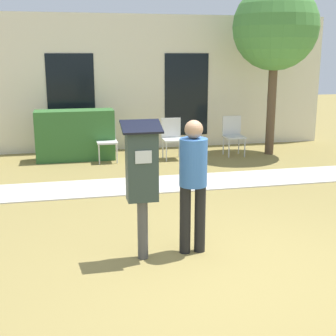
# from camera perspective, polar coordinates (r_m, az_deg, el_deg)

# --- Properties ---
(ground_plane) EXTENTS (40.00, 40.00, 0.00)m
(ground_plane) POSITION_cam_1_polar(r_m,az_deg,el_deg) (5.24, 6.63, -12.37)
(ground_plane) COLOR olive
(sidewalk) EXTENTS (12.00, 1.10, 0.02)m
(sidewalk) POSITION_cam_1_polar(r_m,az_deg,el_deg) (8.42, -1.22, -1.99)
(sidewalk) COLOR beige
(sidewalk) RESTS_ON ground
(building_facade) EXTENTS (10.00, 0.26, 3.20)m
(building_facade) POSITION_cam_1_polar(r_m,az_deg,el_deg) (11.53, -4.74, 10.26)
(building_facade) COLOR beige
(building_facade) RESTS_ON ground
(parking_meter) EXTENTS (0.44, 0.31, 1.59)m
(parking_meter) POSITION_cam_1_polar(r_m,az_deg,el_deg) (5.18, -3.19, -0.58)
(parking_meter) COLOR #4C4C4C
(parking_meter) RESTS_ON ground
(person_standing) EXTENTS (0.32, 0.32, 1.58)m
(person_standing) POSITION_cam_1_polar(r_m,az_deg,el_deg) (5.37, 3.08, -1.03)
(person_standing) COLOR black
(person_standing) RESTS_ON ground
(outdoor_chair_left) EXTENTS (0.44, 0.44, 0.90)m
(outdoor_chair_left) POSITION_cam_1_polar(r_m,az_deg,el_deg) (10.26, -7.52, 3.74)
(outdoor_chair_left) COLOR silver
(outdoor_chair_left) RESTS_ON ground
(outdoor_chair_middle) EXTENTS (0.44, 0.44, 0.90)m
(outdoor_chair_middle) POSITION_cam_1_polar(r_m,az_deg,el_deg) (10.44, 0.49, 4.04)
(outdoor_chair_middle) COLOR silver
(outdoor_chair_middle) RESTS_ON ground
(outdoor_chair_right) EXTENTS (0.44, 0.44, 0.90)m
(outdoor_chair_right) POSITION_cam_1_polar(r_m,az_deg,el_deg) (10.89, 7.93, 4.32)
(outdoor_chair_right) COLOR silver
(outdoor_chair_right) RESTS_ON ground
(hedge_row) EXTENTS (1.70, 0.60, 1.10)m
(hedge_row) POSITION_cam_1_polar(r_m,az_deg,el_deg) (10.51, -11.25, 3.96)
(hedge_row) COLOR #33662D
(hedge_row) RESTS_ON ground
(tree) EXTENTS (1.90, 1.90, 3.82)m
(tree) POSITION_cam_1_polar(r_m,az_deg,el_deg) (11.04, 12.96, 16.29)
(tree) COLOR brown
(tree) RESTS_ON ground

